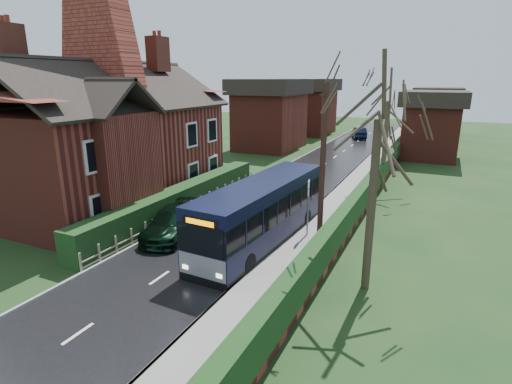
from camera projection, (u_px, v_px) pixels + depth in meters
The scene contains 18 objects.
ground at pixel (188, 258), 17.65m from camera, with size 140.00×140.00×0.00m, color #2C421C.
road at pixel (274, 199), 26.36m from camera, with size 6.00×100.00×0.02m, color black.
pavement at pixel (338, 206), 24.62m from camera, with size 2.50×100.00×0.14m, color slate.
kerb_right at pixel (319, 204), 25.11m from camera, with size 0.12×100.00×0.14m, color gray.
kerb_left at pixel (234, 193), 27.59m from camera, with size 0.12×100.00×0.10m, color gray.
front_hedge at pixel (181, 200), 23.38m from camera, with size 1.20×16.00×1.60m, color black.
picket_fence at pixel (192, 208), 23.17m from camera, with size 0.10×16.00×0.90m, color gray, non-canonical shape.
right_wall_hedge at pixel (365, 195), 23.73m from camera, with size 0.60×50.00×1.80m.
brick_house at pixel (109, 135), 24.17m from camera, with size 9.30×14.60×10.30m.
bus at pixel (262, 213), 19.04m from camera, with size 2.86×10.03×3.01m.
car_silver at pixel (266, 181), 28.55m from camera, with size 1.46×3.62×1.23m, color #B4B4B9.
car_green at pixel (172, 222), 20.07m from camera, with size 1.95×4.79×1.39m, color black.
car_distant at pixel (359, 133), 52.85m from camera, with size 1.53×4.39×1.44m, color black.
bus_stop_sign at pixel (308, 200), 19.49m from camera, with size 0.17×0.45×2.98m.
telegraph_pole at pixel (323, 167), 18.14m from camera, with size 0.30×0.96×7.53m.
tree_right_near at pixel (380, 106), 13.35m from camera, with size 4.20×4.20×9.08m.
tree_right_far at pixel (389, 95), 27.07m from camera, with size 4.57×4.57×8.83m.
tree_house_side at pixel (158, 85), 32.46m from camera, with size 4.21×4.21×9.57m.
Camera 1 is at (9.57, -13.37, 7.68)m, focal length 28.00 mm.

